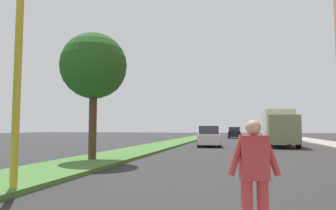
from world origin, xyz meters
name	(u,v)px	position (x,y,z in m)	size (l,w,h in m)	color
ground_plane	(244,145)	(0.00, 30.00, 0.00)	(140.00, 140.00, 0.00)	#2D2D30
median_strip	(164,145)	(-6.94, 28.00, 0.07)	(3.08, 64.00, 0.15)	#477A38
tree_mid	(94,67)	(-7.03, 14.69, 4.44)	(3.09, 3.09, 5.87)	#4C3823
traffic_light_gantry	(111,7)	(-3.26, 8.17, 4.34)	(8.41, 0.30, 6.00)	gold
pedestrian_performer	(254,174)	(-0.26, 6.39, 0.93)	(0.75, 0.32, 1.69)	#B23333
sedan_midblock	(209,137)	(-2.98, 27.87, 0.80)	(2.30, 4.64, 1.74)	silver
sedan_distant	(272,135)	(3.29, 39.37, 0.76)	(1.87, 4.38, 1.63)	maroon
sedan_far_horizon	(234,133)	(-1.11, 49.33, 0.79)	(1.92, 4.11, 1.71)	black
truck_box_delivery	(279,127)	(2.87, 28.84, 1.63)	(2.40, 6.20, 3.10)	gray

